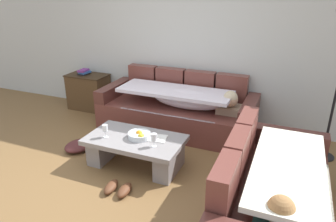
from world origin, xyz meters
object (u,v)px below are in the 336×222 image
at_px(side_cabinet, 89,92).
at_px(pair_of_shoes, 118,188).
at_px(couch_near_window, 273,196).
at_px(fruit_bowl, 139,135).
at_px(floor_lamp, 335,76).
at_px(crumpled_garment, 78,146).
at_px(wine_glass_near_left, 105,129).
at_px(open_magazine, 155,138).
at_px(wine_glass_near_right, 154,138).
at_px(couch_along_wall, 179,110).
at_px(coffee_table, 135,148).
at_px(book_stack_on_cabinet, 84,72).

distance_m(side_cabinet, pair_of_shoes, 2.70).
relative_size(couch_near_window, side_cabinet, 2.69).
height_order(couch_near_window, fruit_bowl, couch_near_window).
height_order(floor_lamp, crumpled_garment, floor_lamp).
relative_size(couch_near_window, pair_of_shoes, 6.11).
bearing_deg(wine_glass_near_left, crumpled_garment, 164.89).
xyz_separation_m(open_magazine, floor_lamp, (1.92, 1.00, 0.73)).
height_order(open_magazine, side_cabinet, side_cabinet).
height_order(wine_glass_near_right, side_cabinet, side_cabinet).
xyz_separation_m(couch_along_wall, side_cabinet, (-1.85, 0.23, -0.01)).
bearing_deg(open_magazine, wine_glass_near_right, -77.84).
height_order(open_magazine, floor_lamp, floor_lamp).
xyz_separation_m(couch_near_window, side_cabinet, (-3.40, 1.88, -0.01)).
bearing_deg(open_magazine, fruit_bowl, -169.11).
distance_m(couch_near_window, pair_of_shoes, 1.63).
bearing_deg(crumpled_garment, couch_along_wall, 47.50).
bearing_deg(crumpled_garment, coffee_table, -1.98).
bearing_deg(side_cabinet, pair_of_shoes, -47.94).
height_order(coffee_table, crumpled_garment, coffee_table).
xyz_separation_m(wine_glass_near_left, floor_lamp, (2.50, 1.21, 0.62)).
height_order(couch_near_window, open_magazine, couch_near_window).
bearing_deg(wine_glass_near_left, fruit_bowl, 19.35).
distance_m(open_magazine, crumpled_garment, 1.20).
xyz_separation_m(couch_along_wall, crumpled_garment, (-1.06, -1.15, -0.27)).
bearing_deg(floor_lamp, pair_of_shoes, -141.24).
bearing_deg(wine_glass_near_right, coffee_table, 160.09).
bearing_deg(open_magazine, side_cabinet, 136.39).
bearing_deg(fruit_bowl, couch_along_wall, 86.01).
height_order(coffee_table, book_stack_on_cabinet, book_stack_on_cabinet).
bearing_deg(couch_along_wall, floor_lamp, -2.93).
xyz_separation_m(side_cabinet, book_stack_on_cabinet, (-0.06, 0.00, 0.36)).
bearing_deg(coffee_table, crumpled_garment, 178.02).
bearing_deg(fruit_bowl, open_magazine, 20.25).
relative_size(wine_glass_near_right, floor_lamp, 0.09).
height_order(open_magazine, pair_of_shoes, open_magazine).
bearing_deg(crumpled_garment, fruit_bowl, -0.97).
distance_m(wine_glass_near_right, side_cabinet, 2.54).
bearing_deg(book_stack_on_cabinet, wine_glass_near_left, -46.96).
distance_m(couch_along_wall, couch_near_window, 2.26).
distance_m(wine_glass_near_left, book_stack_on_cabinet, 2.11).
height_order(coffee_table, open_magazine, open_magazine).
relative_size(coffee_table, open_magazine, 4.29).
height_order(wine_glass_near_right, pair_of_shoes, wine_glass_near_right).
bearing_deg(side_cabinet, couch_along_wall, -6.94).
relative_size(wine_glass_near_right, pair_of_shoes, 0.52).
height_order(fruit_bowl, pair_of_shoes, fruit_bowl).
bearing_deg(couch_along_wall, crumpled_garment, -132.50).
xyz_separation_m(fruit_bowl, pair_of_shoes, (0.03, -0.60, -0.37)).
relative_size(open_magazine, side_cabinet, 0.39).
height_order(wine_glass_near_right, crumpled_garment, wine_glass_near_right).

